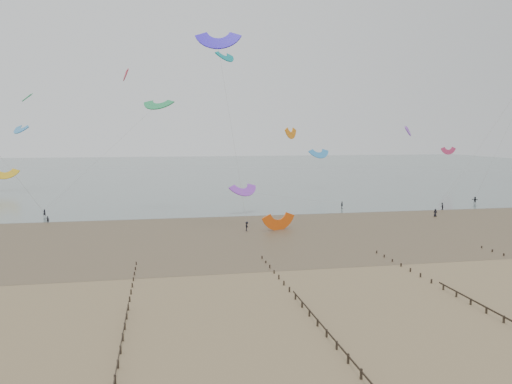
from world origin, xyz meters
The scene contains 7 objects.
ground centered at (0.00, 0.00, 0.00)m, with size 500.00×500.00×0.00m, color brown.
sea_and_shore centered at (-4.08, 34.40, 0.01)m, with size 500.00×665.00×0.03m.
groynes centered at (4.00, -19.05, 0.47)m, with size 72.16×50.16×1.00m.
kitesurfer_lead centered at (-33.33, 49.08, 0.75)m, with size 0.55×0.36×1.50m, color black.
kitesurfers centered at (36.48, 48.30, 0.88)m, with size 108.26×27.39×1.84m.
grounded_kite centered at (11.60, 33.11, 0.00)m, with size 6.20×3.25×4.73m, color #E7530E, non-canonical shape.
kites_airborne centered at (-6.79, 88.96, 20.74)m, with size 240.78×100.33×39.38m.
Camera 1 is at (-10.42, -58.09, 18.24)m, focal length 35.00 mm.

